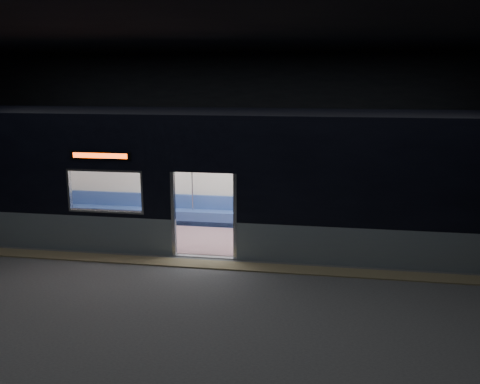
# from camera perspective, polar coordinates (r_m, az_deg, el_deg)

# --- Properties ---
(station_floor) EXTENTS (24.00, 14.00, 0.01)m
(station_floor) POSITION_cam_1_polar(r_m,az_deg,el_deg) (11.23, -5.22, -9.13)
(station_floor) COLOR #47494C
(station_floor) RESTS_ON ground
(station_envelope) EXTENTS (24.00, 14.00, 5.00)m
(station_envelope) POSITION_cam_1_polar(r_m,az_deg,el_deg) (10.44, -5.63, 9.90)
(station_envelope) COLOR black
(station_envelope) RESTS_ON station_floor
(tactile_strip) EXTENTS (22.80, 0.50, 0.03)m
(tactile_strip) POSITION_cam_1_polar(r_m,az_deg,el_deg) (11.72, -4.55, -8.06)
(tactile_strip) COLOR #8C7F59
(tactile_strip) RESTS_ON station_floor
(metro_car) EXTENTS (18.00, 3.04, 3.35)m
(metro_car) POSITION_cam_1_polar(r_m,az_deg,el_deg) (13.11, -2.62, 2.51)
(metro_car) COLOR gray
(metro_car) RESTS_ON station_floor
(passenger) EXTENTS (0.38, 0.65, 1.32)m
(passenger) POSITION_cam_1_polar(r_m,az_deg,el_deg) (14.11, 14.39, -1.60)
(passenger) COLOR black
(passenger) RESTS_ON metro_car
(handbag) EXTENTS (0.25, 0.22, 0.12)m
(handbag) POSITION_cam_1_polar(r_m,az_deg,el_deg) (13.93, 14.24, -2.27)
(handbag) COLOR black
(handbag) RESTS_ON passenger
(transit_map) EXTENTS (1.06, 0.03, 0.69)m
(transit_map) POSITION_cam_1_polar(r_m,az_deg,el_deg) (14.31, 16.52, 1.43)
(transit_map) COLOR white
(transit_map) RESTS_ON metro_car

